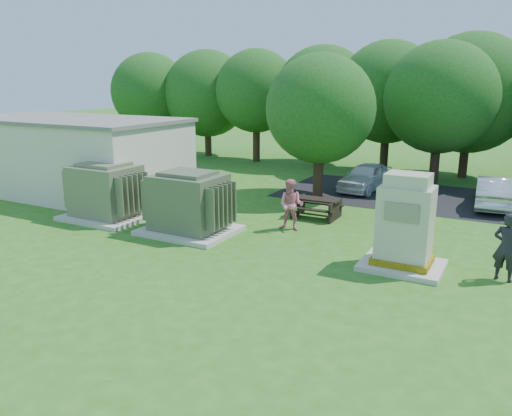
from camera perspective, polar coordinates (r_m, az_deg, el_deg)
The scene contains 12 objects.
ground at distance 11.93m, azimuth -9.35°, elevation -10.32°, with size 120.00×120.00×0.00m, color #2D6619.
service_building at distance 23.80m, azimuth -20.35°, elevation 5.44°, with size 10.00×5.00×3.20m, color beige.
service_building_roof at distance 23.62m, azimuth -20.70°, elevation 9.45°, with size 10.20×5.20×0.15m, color slate.
transformer_left at distance 18.98m, azimuth -16.77°, elevation 1.70°, with size 3.00×2.40×2.07m.
transformer_right at distance 16.61m, azimuth -7.69°, elevation 0.42°, with size 3.00×2.40×2.07m.
generator_cabinet at distance 13.86m, azimuth 16.63°, elevation -2.16°, with size 2.14×1.75×2.61m.
picnic_table at distance 18.53m, azimuth 6.91°, elevation 0.28°, with size 1.70×1.28×0.73m.
person_by_generator at distance 14.02m, azimuth 26.71°, elevation -4.04°, with size 0.65×0.42×1.77m, color black.
person_at_picnic at distance 16.78m, azimuth 4.06°, elevation 0.34°, with size 0.85×0.66×1.75m, color pink.
car_white at distance 23.52m, azimuth 12.49°, elevation 3.50°, with size 1.49×3.71×1.26m, color white.
car_silver_a at distance 21.99m, azimuth 25.58°, elevation 1.66°, with size 1.33×3.82×1.26m, color #BBBBC1.
tree_row at distance 27.45m, azimuth 18.35°, elevation 12.06°, with size 41.30×13.30×7.30m.
Camera 1 is at (6.77, -8.48, 4.96)m, focal length 35.00 mm.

